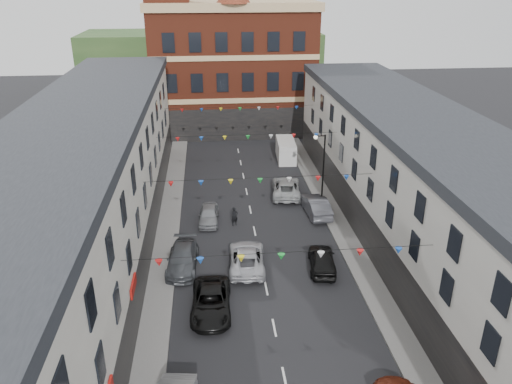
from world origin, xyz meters
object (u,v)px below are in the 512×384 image
object	(u,v)px
car_right_d	(322,260)
car_right_e	(316,206)
moving_car	(247,258)
car_left_e	(209,215)
street_lamp	(321,157)
car_left_c	(211,302)
car_left_d	(183,259)
white_van	(286,150)
car_right_f	(286,187)
pedestrian	(235,217)

from	to	relation	value
car_right_d	car_right_e	world-z (taller)	car_right_e
car_right_d	moving_car	xyz separation A→B (m)	(-5.18, 0.79, -0.01)
car_left_e	car_right_d	bearing A→B (deg)	-42.09
street_lamp	car_left_e	xyz separation A→B (m)	(-10.15, -4.04, -3.23)
car_left_c	moving_car	xyz separation A→B (m)	(2.55, 4.86, 0.02)
street_lamp	car_left_e	world-z (taller)	street_lamp
car_left_d	white_van	xyz separation A→B (m)	(10.56, 21.54, 0.36)
car_right_d	car_right_e	bearing A→B (deg)	-91.44
car_left_e	car_right_f	size ratio (longest dim) A/B	0.73
car_right_e	car_right_d	bearing A→B (deg)	77.26
car_right_f	pedestrian	distance (m)	7.67
car_left_d	car_left_e	xyz separation A→B (m)	(1.90, 6.90, -0.04)
car_left_e	white_van	distance (m)	17.02
car_left_e	white_van	size ratio (longest dim) A/B	0.81
car_left_c	moving_car	bearing A→B (deg)	64.58
car_left_e	car_right_d	xyz separation A→B (m)	(7.73, -7.99, 0.06)
car_left_d	pedestrian	world-z (taller)	pedestrian
car_left_d	car_left_e	distance (m)	7.15
car_right_f	pedestrian	xyz separation A→B (m)	(-5.12, -5.70, 0.05)
street_lamp	car_right_e	size ratio (longest dim) A/B	1.25
car_left_d	moving_car	size ratio (longest dim) A/B	0.94
car_left_c	white_van	size ratio (longest dim) A/B	1.05
car_right_d	white_van	xyz separation A→B (m)	(0.93, 22.64, 0.34)
pedestrian	white_van	bearing A→B (deg)	43.02
car_left_d	car_right_d	world-z (taller)	car_right_d
moving_car	pedestrian	world-z (taller)	pedestrian
car_left_c	car_right_f	xyz separation A→B (m)	(7.20, 16.95, 0.05)
car_right_f	car_right_d	bearing A→B (deg)	99.79
car_right_d	moving_car	world-z (taller)	car_right_d
car_right_e	pedestrian	bearing A→B (deg)	7.83
car_left_d	car_left_e	world-z (taller)	car_left_d
car_left_c	car_left_e	bearing A→B (deg)	92.31
street_lamp	car_right_f	size ratio (longest dim) A/B	1.10
white_van	pedestrian	xyz separation A→B (m)	(-6.58, -15.45, -0.28)
car_left_d	moving_car	world-z (taller)	moving_car
car_left_d	car_right_e	xyz separation A→B (m)	(11.00, 7.52, 0.07)
street_lamp	car_right_f	world-z (taller)	street_lamp
street_lamp	car_left_c	world-z (taller)	street_lamp
car_left_c	pedestrian	world-z (taller)	pedestrian
car_right_d	pedestrian	distance (m)	9.14
car_left_c	car_left_e	world-z (taller)	car_left_c
car_left_c	car_right_d	world-z (taller)	car_right_d
car_left_c	white_van	xyz separation A→B (m)	(8.66, 26.70, 0.37)
car_right_d	car_left_e	bearing A→B (deg)	-38.36
car_right_d	car_right_f	distance (m)	12.90
car_left_d	white_van	world-z (taller)	white_van
car_left_d	car_right_e	distance (m)	13.33
white_van	car_left_d	bearing A→B (deg)	-112.84
white_van	pedestrian	size ratio (longest dim) A/B	3.04
white_van	pedestrian	distance (m)	16.80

